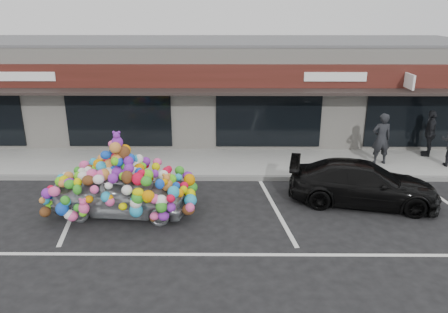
{
  "coord_description": "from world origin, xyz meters",
  "views": [
    {
      "loc": [
        1.34,
        -11.55,
        5.75
      ],
      "look_at": [
        1.25,
        1.4,
        1.25
      ],
      "focal_mm": 35.0,
      "sensor_mm": 36.0,
      "label": 1
    }
  ],
  "objects_px": {
    "toy_car": "(122,187)",
    "pedestrian_a": "(381,139)",
    "black_sedan": "(363,183)",
    "pedestrian_c": "(430,133)"
  },
  "relations": [
    {
      "from": "toy_car",
      "to": "pedestrian_c",
      "type": "xyz_separation_m",
      "value": [
        10.9,
        4.85,
        0.24
      ]
    },
    {
      "from": "black_sedan",
      "to": "pedestrian_a",
      "type": "distance_m",
      "value": 3.55
    },
    {
      "from": "pedestrian_c",
      "to": "black_sedan",
      "type": "bearing_deg",
      "value": -21.86
    },
    {
      "from": "black_sedan",
      "to": "pedestrian_a",
      "type": "xyz_separation_m",
      "value": [
        1.55,
        3.16,
        0.47
      ]
    },
    {
      "from": "toy_car",
      "to": "pedestrian_c",
      "type": "relative_size",
      "value": 2.35
    },
    {
      "from": "pedestrian_a",
      "to": "pedestrian_c",
      "type": "relative_size",
      "value": 1.06
    },
    {
      "from": "toy_car",
      "to": "pedestrian_a",
      "type": "xyz_separation_m",
      "value": [
        8.7,
        3.91,
        0.3
      ]
    },
    {
      "from": "black_sedan",
      "to": "pedestrian_c",
      "type": "relative_size",
      "value": 2.45
    },
    {
      "from": "pedestrian_a",
      "to": "pedestrian_c",
      "type": "xyz_separation_m",
      "value": [
        2.2,
        0.94,
        -0.06
      ]
    },
    {
      "from": "toy_car",
      "to": "pedestrian_a",
      "type": "bearing_deg",
      "value": -60.82
    }
  ]
}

